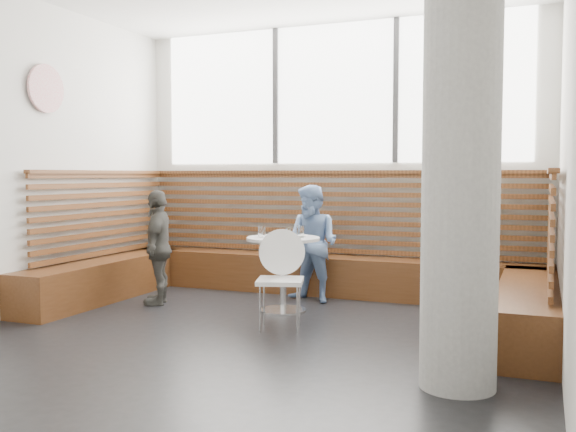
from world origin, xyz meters
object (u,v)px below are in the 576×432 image
at_px(concrete_column, 461,146).
at_px(child_back, 313,244).
at_px(cafe_table, 283,258).
at_px(cafe_chair, 283,270).
at_px(adult_man, 459,232).
at_px(child_left, 158,247).

bearing_deg(concrete_column, child_back, 128.30).
xyz_separation_m(cafe_table, child_back, (0.11, 0.60, 0.10)).
relative_size(cafe_chair, child_back, 0.70).
relative_size(concrete_column, cafe_table, 4.15).
bearing_deg(adult_man, cafe_chair, 94.98).
xyz_separation_m(adult_man, child_left, (-3.17, -0.16, -0.25)).
height_order(cafe_chair, child_left, child_left).
distance_m(cafe_chair, adult_man, 1.67).
distance_m(cafe_chair, child_left, 1.74).
bearing_deg(child_left, child_back, 93.55).
relative_size(cafe_table, child_back, 0.60).
relative_size(concrete_column, cafe_chair, 3.55).
distance_m(concrete_column, cafe_chair, 2.31).
height_order(concrete_column, cafe_chair, concrete_column).
bearing_deg(child_back, cafe_table, -84.23).
distance_m(concrete_column, adult_man, 1.93).
distance_m(concrete_column, child_back, 3.14).
relative_size(cafe_table, child_left, 0.62).
xyz_separation_m(concrete_column, cafe_table, (-1.96, 1.75, -1.05)).
height_order(cafe_table, child_back, child_back).
bearing_deg(concrete_column, cafe_chair, 146.60).
relative_size(adult_man, child_back, 1.35).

